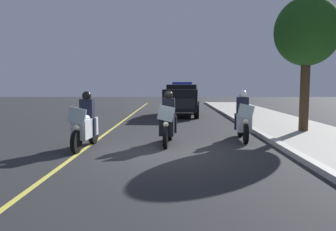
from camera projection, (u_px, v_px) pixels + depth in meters
ground_plane at (167, 151)px, 9.55m from camera, size 80.00×80.00×0.00m
curb_strip at (287, 149)px, 9.48m from camera, size 48.00×0.24×0.15m
lane_stripe_center at (82, 151)px, 9.59m from camera, size 48.00×0.12×0.01m
police_motorcycle_lead_left at (85, 125)px, 9.95m from camera, size 2.14×0.62×1.72m
police_motorcycle_lead_right at (168, 122)px, 10.67m from camera, size 2.14×0.62×1.72m
police_motorcycle_trailing at (243, 120)px, 11.44m from camera, size 2.14×0.62×1.72m
police_suv at (182, 98)px, 20.13m from camera, size 5.03×2.37×2.05m
tree_mid_block at (307, 33)px, 12.70m from camera, size 2.47×2.47×5.17m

